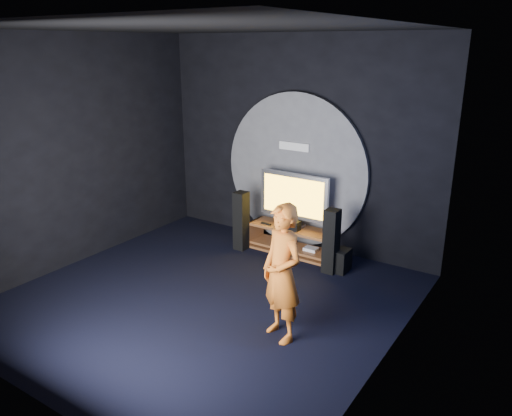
% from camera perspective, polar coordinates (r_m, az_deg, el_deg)
% --- Properties ---
extents(floor, '(5.00, 5.00, 0.00)m').
position_cam_1_polar(floor, '(6.97, -5.80, -10.31)').
color(floor, black).
rests_on(floor, ground).
extents(back_wall, '(5.00, 0.04, 3.50)m').
position_cam_1_polar(back_wall, '(8.35, 4.76, 7.34)').
color(back_wall, black).
rests_on(back_wall, ground).
extents(front_wall, '(5.00, 0.04, 3.50)m').
position_cam_1_polar(front_wall, '(4.77, -25.77, -2.87)').
color(front_wall, black).
rests_on(front_wall, ground).
extents(left_wall, '(0.04, 5.00, 3.50)m').
position_cam_1_polar(left_wall, '(8.12, -20.12, 5.98)').
color(left_wall, black).
rests_on(left_wall, ground).
extents(right_wall, '(0.04, 5.00, 3.50)m').
position_cam_1_polar(right_wall, '(5.15, 15.66, -0.20)').
color(right_wall, black).
rests_on(right_wall, ground).
extents(ceiling, '(5.00, 5.00, 0.01)m').
position_cam_1_polar(ceiling, '(6.13, -6.90, 19.84)').
color(ceiling, black).
rests_on(ceiling, back_wall).
extents(wall_disc_panel, '(2.60, 0.11, 2.60)m').
position_cam_1_polar(wall_disc_panel, '(8.40, 4.49, 4.28)').
color(wall_disc_panel, '#515156').
rests_on(wall_disc_panel, ground).
extents(media_console, '(1.44, 0.45, 0.45)m').
position_cam_1_polar(media_console, '(8.33, 4.03, -3.84)').
color(media_console, '#965A2E').
rests_on(media_console, ground).
extents(tv, '(1.22, 0.22, 0.90)m').
position_cam_1_polar(tv, '(8.14, 4.34, 1.19)').
color(tv, silver).
rests_on(tv, media_console).
extents(center_speaker, '(0.40, 0.15, 0.15)m').
position_cam_1_polar(center_speaker, '(8.14, 3.71, -1.89)').
color(center_speaker, black).
rests_on(center_speaker, media_console).
extents(remote, '(0.18, 0.05, 0.02)m').
position_cam_1_polar(remote, '(8.34, 1.15, -1.81)').
color(remote, black).
rests_on(remote, media_console).
extents(tower_speaker_left, '(0.20, 0.22, 1.00)m').
position_cam_1_polar(tower_speaker_left, '(8.36, -1.70, -1.47)').
color(tower_speaker_left, black).
rests_on(tower_speaker_left, ground).
extents(tower_speaker_right, '(0.20, 0.22, 1.00)m').
position_cam_1_polar(tower_speaker_right, '(7.59, 8.59, -3.78)').
color(tower_speaker_right, black).
rests_on(tower_speaker_right, ground).
extents(subwoofer, '(0.32, 0.32, 0.35)m').
position_cam_1_polar(subwoofer, '(7.78, 9.39, -5.84)').
color(subwoofer, black).
rests_on(subwoofer, ground).
extents(player, '(0.71, 0.60, 1.66)m').
position_cam_1_polar(player, '(5.75, 2.99, -7.47)').
color(player, '#C75F1B').
rests_on(player, ground).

